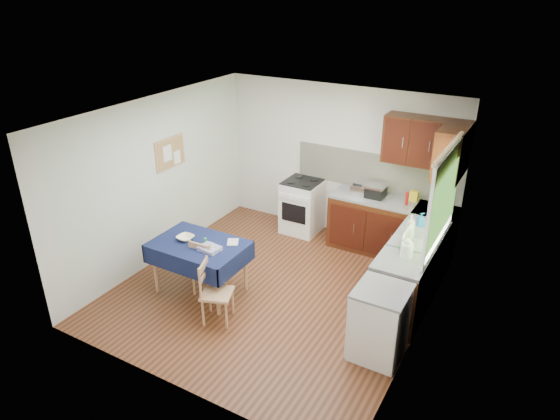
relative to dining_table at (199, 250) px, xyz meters
The scene contains 33 objects.
floor 1.20m from the dining_table, 31.38° to the left, with size 4.20×4.20×0.00m, color #432612.
ceiling 2.11m from the dining_table, 31.38° to the left, with size 4.00×4.20×0.02m, color white.
wall_back 2.83m from the dining_table, 71.78° to the left, with size 4.00×0.02×2.50m, color silver.
wall_front 1.89m from the dining_table, 61.18° to the right, with size 4.00×0.02×2.50m, color silver.
wall_left 1.39m from the dining_table, 155.06° to the left, with size 0.02×4.20×2.50m, color silver.
wall_right 2.97m from the dining_table, 10.44° to the left, with size 0.02×4.20×2.50m, color silver.
base_cabinets 2.86m from the dining_table, 38.77° to the left, with size 1.90×2.30×0.86m.
worktop_back 3.02m from the dining_table, 50.55° to the left, with size 1.90×0.60×0.04m, color gray.
worktop_right 2.83m from the dining_table, 24.66° to the left, with size 0.60×1.70×0.04m, color gray.
worktop_corner 3.47m from the dining_table, 42.22° to the left, with size 0.60×0.60×0.04m, color gray.
splashback 3.07m from the dining_table, 59.89° to the left, with size 2.70×0.02×0.60m, color beige.
upper_cabinets 3.55m from the dining_table, 44.24° to the left, with size 1.20×0.85×0.70m.
stove 2.36m from the dining_table, 81.08° to the left, with size 0.60×0.61×0.92m.
window 3.25m from the dining_table, 23.40° to the left, with size 0.04×1.48×1.26m.
fridge 2.57m from the dining_table, ahead, with size 0.58×0.60×0.89m.
corkboard 1.68m from the dining_table, 143.18° to the left, with size 0.04×0.62×0.47m.
dining_table is the anchor object (origin of this frame).
chair_far 0.22m from the dining_table, ahead, with size 0.40×0.40×0.86m.
chair_near 0.73m from the dining_table, 37.99° to the right, with size 0.47×0.47×0.84m.
toaster 2.67m from the dining_table, 58.83° to the left, with size 0.23×0.14×0.18m.
sandwich_press 2.86m from the dining_table, 55.68° to the left, with size 0.33×0.29×0.19m.
sauce_bottle 3.14m from the dining_table, 46.75° to the left, with size 0.05×0.05×0.21m, color red.
yellow_packet 3.31m from the dining_table, 48.47° to the left, with size 0.12×0.08×0.16m, color yellow.
dish_rack 2.74m from the dining_table, 23.84° to the left, with size 0.43×0.33×0.21m.
kettle 2.72m from the dining_table, 16.64° to the left, with size 0.15×0.15×0.25m.
cup 3.45m from the dining_table, 40.45° to the left, with size 0.11×0.11×0.09m, color silver.
soap_bottle_a 2.83m from the dining_table, 28.34° to the left, with size 0.11×0.12×0.30m, color white.
soap_bottle_b 3.04m from the dining_table, 33.94° to the left, with size 0.09×0.09×0.19m, color #2177C4.
soap_bottle_c 2.69m from the dining_table, 19.65° to the left, with size 0.13×0.13×0.16m, color green.
plate_bowl 0.25m from the dining_table, behind, with size 0.22×0.22×0.05m, color #F9F5CB.
book 0.40m from the dining_table, 32.04° to the left, with size 0.15×0.20×0.02m, color white.
spice_jar 0.17m from the dining_table, 28.50° to the left, with size 0.04×0.04×0.08m, color green.
tea_towel 0.28m from the dining_table, 16.46° to the right, with size 0.27×0.21×0.05m, color navy.
Camera 1 is at (2.98, -5.08, 3.98)m, focal length 32.00 mm.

